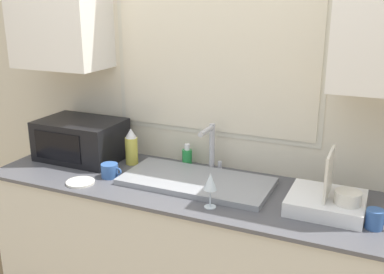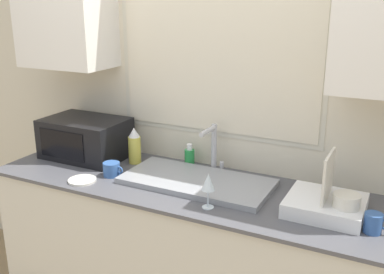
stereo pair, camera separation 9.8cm
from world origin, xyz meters
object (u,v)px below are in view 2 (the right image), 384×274
microwave (86,138)px  soap_bottle (190,157)px  wine_glass (208,183)px  dish_rack (327,203)px  spray_bottle (135,146)px  mug_near_sink (112,169)px  faucet (213,144)px

microwave → soap_bottle: bearing=12.5°
soap_bottle → wine_glass: 0.57m
dish_rack → spray_bottle: size_ratio=1.58×
microwave → wine_glass: bearing=-17.5°
microwave → dish_rack: dish_rack is taller
dish_rack → microwave: bearing=175.6°
soap_bottle → mug_near_sink: 0.46m
soap_bottle → dish_rack: bearing=-17.1°
faucet → dish_rack: (0.68, -0.23, -0.12)m
spray_bottle → wine_glass: size_ratio=1.26×
wine_glass → spray_bottle: bearing=151.4°
spray_bottle → wine_glass: (0.65, -0.35, 0.02)m
soap_bottle → wine_glass: bearing=-54.1°
faucet → soap_bottle: faucet is taller
faucet → soap_bottle: (-0.16, 0.03, -0.11)m
dish_rack → spray_bottle: dish_rack is taller
spray_bottle → mug_near_sink: bearing=-90.0°
spray_bottle → wine_glass: 0.74m
faucet → microwave: 0.82m
faucet → microwave: faucet is taller
microwave → soap_bottle: microwave is taller
soap_bottle → mug_near_sink: soap_bottle is taller
microwave → mug_near_sink: bearing=-29.7°
soap_bottle → wine_glass: (0.33, -0.45, 0.07)m
spray_bottle → soap_bottle: 0.34m
microwave → faucet: bearing=8.2°
dish_rack → soap_bottle: dish_rack is taller
dish_rack → spray_bottle: (-1.16, 0.16, 0.06)m
faucet → spray_bottle: size_ratio=1.26×
microwave → dish_rack: (1.50, -0.12, -0.07)m
microwave → dish_rack: size_ratio=1.44×
microwave → dish_rack: 1.50m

